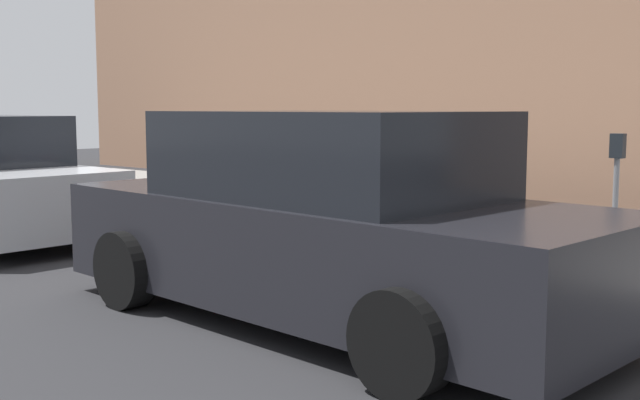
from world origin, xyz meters
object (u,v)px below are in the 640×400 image
fire_hydrant (211,193)px  parking_meter (616,183)px  bollard_post (173,185)px  suitcase_maroon_0 (470,232)px  suitcase_red_2 (393,219)px  suitcase_teal_3 (360,214)px  suitcase_navy_1 (424,223)px  parked_car_charcoal_0 (328,224)px  suitcase_olive_6 (262,198)px  suitcase_silver_4 (321,213)px  suitcase_black_5 (286,208)px

fire_hydrant → parking_meter: (-5.24, -0.25, 0.44)m
bollard_post → suitcase_maroon_0: bearing=-178.3°
suitcase_red_2 → bollard_post: size_ratio=1.01×
suitcase_maroon_0 → suitcase_teal_3: bearing=-2.9°
suitcase_maroon_0 → suitcase_navy_1: size_ratio=0.80×
parked_car_charcoal_0 → parking_meter: bearing=-116.0°
suitcase_navy_1 → suitcase_red_2: bearing=-13.5°
suitcase_red_2 → suitcase_olive_6: size_ratio=1.14×
suitcase_maroon_0 → suitcase_navy_1: bearing=2.1°
suitcase_maroon_0 → suitcase_red_2: bearing=-5.3°
bollard_post → parking_meter: parking_meter is taller
suitcase_teal_3 → suitcase_navy_1: bearing=174.3°
suitcase_red_2 → bollard_post: bearing=3.7°
suitcase_maroon_0 → fire_hydrant: 3.91m
suitcase_navy_1 → bollard_post: size_ratio=1.02×
suitcase_silver_4 → fire_hydrant: size_ratio=1.20×
suitcase_black_5 → suitcase_olive_6: bearing=-14.2°
suitcase_black_5 → fire_hydrant: 1.44m
suitcase_navy_1 → suitcase_teal_3: (0.91, -0.09, -0.00)m
suitcase_silver_4 → suitcase_black_5: suitcase_silver_4 is taller
suitcase_olive_6 → suitcase_maroon_0: bearing=178.4°
suitcase_maroon_0 → fire_hydrant: bearing=-0.2°
suitcase_red_2 → suitcase_silver_4: suitcase_red_2 is taller
suitcase_navy_1 → suitcase_teal_3: size_ratio=1.00×
suitcase_olive_6 → suitcase_silver_4: bearing=173.1°
suitcase_teal_3 → suitcase_red_2: bearing=-177.2°
suitcase_silver_4 → fire_hydrant: 1.98m
suitcase_teal_3 → parking_meter: size_ratio=0.73×
suitcase_maroon_0 → suitcase_black_5: size_ratio=0.85×
suitcase_maroon_0 → suitcase_red_2: size_ratio=0.81×
suitcase_olive_6 → suitcase_black_5: bearing=165.8°
suitcase_maroon_0 → parked_car_charcoal_0: 2.29m
suitcase_silver_4 → fire_hydrant: suitcase_silver_4 is taller
suitcase_navy_1 → bollard_post: bearing=1.7°
suitcase_red_2 → parked_car_charcoal_0: bearing=115.0°
suitcase_red_2 → fire_hydrant: (2.90, 0.08, 0.09)m
suitcase_black_5 → suitcase_olive_6: size_ratio=1.08×
suitcase_red_2 → suitcase_black_5: size_ratio=1.05×
parking_meter → parked_car_charcoal_0: bearing=64.0°
parked_car_charcoal_0 → suitcase_olive_6: bearing=-37.0°
suitcase_silver_4 → suitcase_navy_1: bearing=-178.8°
suitcase_maroon_0 → suitcase_navy_1: 0.53m
suitcase_navy_1 → suitcase_silver_4: bearing=1.2°
suitcase_teal_3 → fire_hydrant: (2.46, 0.06, 0.07)m
suitcase_navy_1 → parking_meter: (-1.86, -0.28, 0.51)m
suitcase_olive_6 → parked_car_charcoal_0: 3.92m
suitcase_teal_3 → suitcase_silver_4: 0.50m
bollard_post → parked_car_charcoal_0: bearing=155.2°
suitcase_red_2 → fire_hydrant: suitcase_red_2 is taller
suitcase_red_2 → suitcase_teal_3: 0.44m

